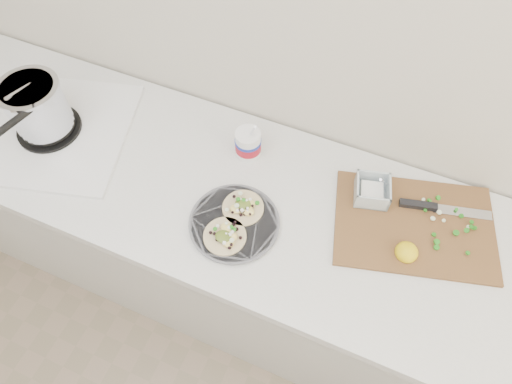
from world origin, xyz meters
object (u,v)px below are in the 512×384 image
at_px(stove, 42,115).
at_px(cutboard, 412,219).
at_px(taco_plate, 234,222).
at_px(tub, 249,142).

bearing_deg(stove, cutboard, -8.94).
relative_size(stove, taco_plate, 2.32).
height_order(tub, cutboard, tub).
bearing_deg(cutboard, stove, 171.46).
height_order(taco_plate, tub, tub).
relative_size(tub, cutboard, 0.36).
bearing_deg(taco_plate, stove, 173.62).
distance_m(stove, taco_plate, 0.75).
bearing_deg(tub, cutboard, -4.72).
bearing_deg(taco_plate, cutboard, 23.96).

